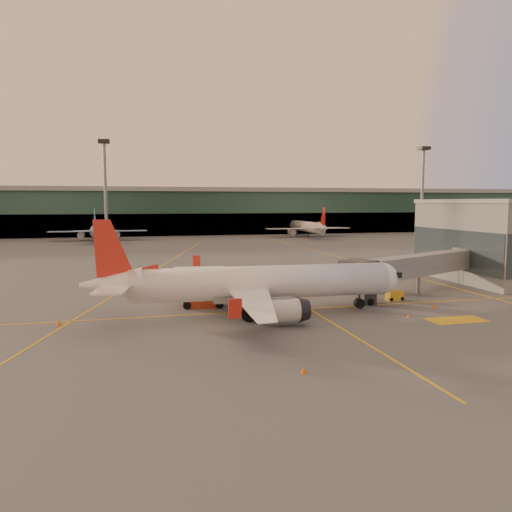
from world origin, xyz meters
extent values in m
plane|color=#4C4F54|center=(0.00, 0.00, 0.00)|extent=(600.00, 600.00, 0.00)
cube|color=gold|center=(0.00, 5.00, 0.01)|extent=(80.00, 0.25, 0.01)
cube|color=gold|center=(-10.00, 45.00, 0.01)|extent=(31.30, 115.98, 0.01)
cube|color=gold|center=(30.00, 70.00, 0.01)|extent=(0.25, 160.00, 0.01)
cube|color=gold|center=(5.00, -8.00, 0.01)|extent=(0.25, 30.00, 0.01)
cube|color=gold|center=(18.00, -4.00, 0.01)|extent=(6.00, 3.00, 0.01)
cube|color=#19382D|center=(0.00, 142.00, 8.00)|extent=(400.00, 18.00, 16.00)
cube|color=gray|center=(0.00, 142.00, 16.80)|extent=(400.00, 20.00, 1.60)
cube|color=black|center=(0.00, 133.50, 4.00)|extent=(400.00, 1.00, 8.00)
cube|color=slate|center=(42.00, 18.00, 6.00)|extent=(18.00, 22.00, 12.00)
cube|color=#2D3D47|center=(33.05, 18.00, 5.00)|extent=(0.30, 21.60, 6.00)
cube|color=gray|center=(42.00, 18.00, 12.30)|extent=(18.40, 22.40, 0.60)
cylinder|color=slate|center=(-20.00, 66.00, 12.50)|extent=(0.70, 0.70, 25.00)
cube|color=black|center=(-20.00, 66.00, 25.20)|extent=(2.40, 2.40, 0.80)
cube|color=slate|center=(-20.00, 66.00, 0.25)|extent=(1.60, 1.60, 0.50)
cylinder|color=slate|center=(55.00, 62.00, 12.50)|extent=(0.70, 0.70, 25.00)
cube|color=black|center=(55.00, 62.00, 25.20)|extent=(2.40, 2.40, 0.80)
cube|color=slate|center=(55.00, 62.00, 0.25)|extent=(1.60, 1.60, 0.50)
cylinder|color=white|center=(-0.98, 3.12, 3.58)|extent=(28.00, 4.39, 3.58)
sphere|color=white|center=(12.97, 2.71, 3.58)|extent=(3.51, 3.51, 3.51)
cube|color=black|center=(13.99, 2.68, 4.03)|extent=(1.68, 2.37, 0.63)
cone|color=white|center=(-16.63, 3.57, 3.85)|extent=(6.22, 3.58, 3.40)
cube|color=white|center=(-16.38, 0.50, 3.94)|extent=(3.82, 6.19, 0.18)
cylinder|color=silver|center=(-0.45, -2.35, 1.61)|extent=(3.81, 2.44, 2.33)
cylinder|color=black|center=(-3.09, 0.85, 0.81)|extent=(1.65, 1.30, 1.61)
cylinder|color=black|center=(-3.09, 0.85, 1.30)|extent=(0.32, 0.32, 0.99)
cube|color=white|center=(-16.20, 6.62, 3.94)|extent=(3.51, 6.07, 0.18)
cylinder|color=silver|center=(-0.14, 8.54, 1.61)|extent=(3.81, 2.44, 2.33)
cylinder|color=black|center=(-2.95, 5.50, 0.81)|extent=(1.65, 1.30, 1.61)
cylinder|color=black|center=(-2.95, 5.50, 1.30)|extent=(0.32, 0.32, 0.99)
cube|color=slate|center=(-2.00, 3.15, 2.42)|extent=(8.93, 3.12, 1.43)
cylinder|color=black|center=(10.25, 2.79, 0.81)|extent=(1.15, 0.75, 1.13)
cube|color=slate|center=(22.35, 10.29, 3.88)|extent=(24.44, 13.76, 2.70)
cube|color=#2D3035|center=(11.21, 5.17, 3.88)|extent=(4.55, 4.55, 3.00)
cube|color=#2D3035|center=(12.71, 6.07, 1.20)|extent=(1.60, 2.40, 2.40)
cylinder|color=black|center=(12.71, 4.97, 0.40)|extent=(0.80, 0.40, 0.80)
cylinder|color=black|center=(12.71, 7.17, 0.40)|extent=(0.80, 0.40, 0.80)
cylinder|color=slate|center=(22.35, 10.29, 1.29)|extent=(0.50, 0.50, 2.58)
cylinder|color=slate|center=(34.00, 16.00, 3.88)|extent=(4.40, 4.40, 3.00)
cylinder|color=slate|center=(34.00, 16.00, 1.29)|extent=(2.40, 2.40, 2.58)
cube|color=#9E2E16|center=(-6.65, 8.92, 0.77)|extent=(3.49, 2.75, 1.53)
cube|color=silver|center=(-6.95, 8.95, 3.17)|extent=(6.14, 3.11, 2.86)
cylinder|color=black|center=(-8.60, 7.87, 0.46)|extent=(0.95, 0.44, 0.92)
cylinder|color=black|center=(-4.93, 7.52, 0.46)|extent=(0.95, 0.44, 0.92)
cube|color=gold|center=(17.00, 7.01, 0.59)|extent=(2.08, 1.39, 1.18)
cylinder|color=black|center=(16.27, 6.44, 0.25)|extent=(0.52, 0.30, 0.49)
cylinder|color=black|center=(17.84, 6.61, 0.25)|extent=(0.52, 0.30, 0.49)
cube|color=black|center=(16.09, 14.15, 0.54)|extent=(3.72, 2.72, 1.08)
cube|color=gold|center=(16.09, 14.15, 1.27)|extent=(1.79, 1.92, 0.88)
cylinder|color=black|center=(15.22, 13.04, 0.34)|extent=(0.74, 0.49, 0.69)
cylinder|color=black|center=(17.45, 13.78, 0.34)|extent=(0.74, 0.49, 0.69)
cone|color=#DA5F0B|center=(19.23, 1.76, 0.28)|extent=(0.44, 0.44, 0.55)
cube|color=#DA5F0B|center=(19.23, 1.76, 0.01)|extent=(0.38, 0.38, 0.03)
cone|color=#DA5F0B|center=(-21.72, 3.45, 0.32)|extent=(0.51, 0.51, 0.64)
cube|color=#DA5F0B|center=(-21.72, 3.45, 0.02)|extent=(0.44, 0.44, 0.03)
cone|color=#DA5F0B|center=(-2.76, -15.53, 0.28)|extent=(0.44, 0.44, 0.56)
cube|color=#DA5F0B|center=(-2.76, -15.53, 0.02)|extent=(0.38, 0.38, 0.03)
cone|color=#DA5F0B|center=(-2.92, 21.69, 0.32)|extent=(0.50, 0.50, 0.63)
cube|color=#DA5F0B|center=(-2.92, 21.69, 0.02)|extent=(0.43, 0.43, 0.03)
cone|color=#DA5F0B|center=(13.72, -1.85, 0.24)|extent=(0.38, 0.38, 0.48)
cube|color=#DA5F0B|center=(13.72, -1.85, 0.01)|extent=(0.33, 0.33, 0.03)
camera|label=1|loc=(-14.31, -48.15, 12.18)|focal=35.00mm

